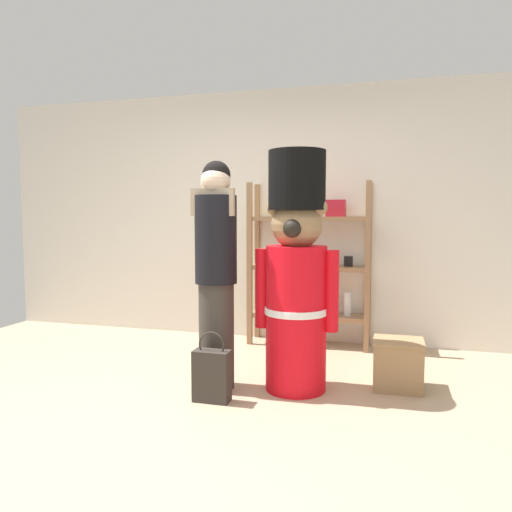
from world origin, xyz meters
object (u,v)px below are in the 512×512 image
teddy_bear_guard (296,275)px  merchandise_shelf (309,261)px  display_crate (398,364)px  person_shopper (216,269)px  shopping_bag (212,375)px

teddy_bear_guard → merchandise_shelf: bearing=95.0°
display_crate → person_shopper: bearing=-165.1°
merchandise_shelf → display_crate: size_ratio=4.41×
merchandise_shelf → shopping_bag: merchandise_shelf is taller
teddy_bear_guard → display_crate: 1.03m
merchandise_shelf → shopping_bag: size_ratio=3.28×
teddy_bear_guard → person_shopper: (-0.58, -0.12, 0.05)m
teddy_bear_guard → display_crate: size_ratio=4.78×
shopping_bag → merchandise_shelf: bearing=76.6°
merchandise_shelf → teddy_bear_guard: (0.11, -1.30, 0.01)m
merchandise_shelf → person_shopper: (-0.47, -1.43, 0.06)m
shopping_bag → person_shopper: bearing=103.0°
person_shopper → teddy_bear_guard: bearing=11.9°
merchandise_shelf → teddy_bear_guard: size_ratio=0.92×
shopping_bag → display_crate: shopping_bag is taller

